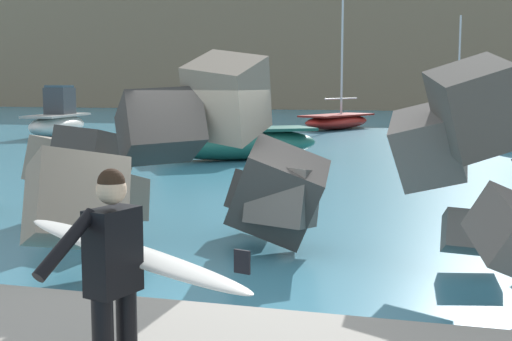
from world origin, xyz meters
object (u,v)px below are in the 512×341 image
object	(u,v)px
boat_near_right	(451,119)
boat_mid_centre	(235,138)
boat_near_left	(337,121)
surfer_with_board	(121,270)
boat_mid_left	(58,121)

from	to	relation	value
boat_near_right	boat_mid_centre	xyz separation A→B (m)	(-7.05, -22.23, 0.31)
boat_near_left	surfer_with_board	bearing A→B (deg)	-83.25
boat_near_left	boat_near_right	size ratio (longest dim) A/B	1.20
boat_near_left	boat_mid_left	bearing A→B (deg)	-142.31
boat_mid_left	boat_mid_centre	distance (m)	13.88
surfer_with_board	boat_mid_left	distance (m)	30.87
boat_mid_centre	surfer_with_board	bearing A→B (deg)	-74.96
surfer_with_board	boat_mid_centre	xyz separation A→B (m)	(-4.95, 18.41, -0.54)
surfer_with_board	boat_mid_centre	size ratio (longest dim) A/B	0.36
boat_mid_left	boat_near_left	bearing A→B (deg)	37.69
boat_near_right	boat_mid_left	xyz separation A→B (m)	(-18.62, -14.57, 0.37)
boat_near_left	boat_near_right	world-z (taller)	boat_near_left
boat_near_left	boat_mid_left	xyz separation A→B (m)	(-12.31, -9.51, 0.30)
surfer_with_board	boat_mid_centre	world-z (taller)	boat_mid_centre
boat_near_left	boat_mid_centre	world-z (taller)	boat_near_left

